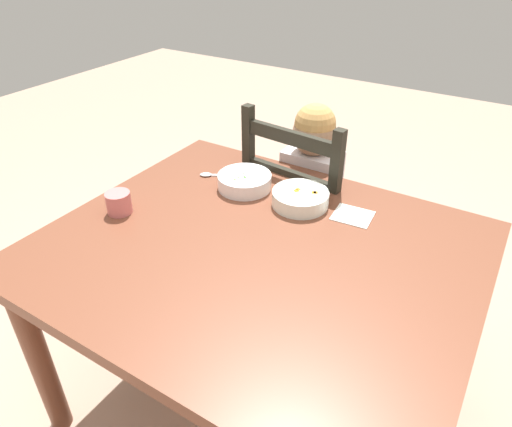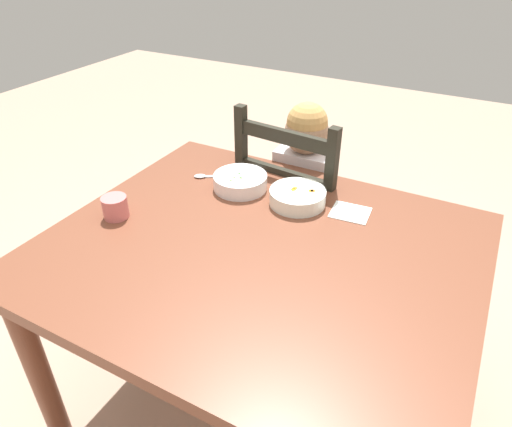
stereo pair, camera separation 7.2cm
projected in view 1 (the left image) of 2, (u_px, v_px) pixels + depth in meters
The scene contains 9 objects.
ground_plane at pixel (257, 398), 1.72m from camera, with size 8.00×8.00×0.00m, color tan.
dining_table at pixel (257, 271), 1.39m from camera, with size 1.23×1.04×0.71m.
dining_chair at pixel (305, 219), 1.94m from camera, with size 0.46×0.46×0.94m.
child_figure at pixel (308, 184), 1.84m from camera, with size 0.32×0.31×0.94m.
bowl_of_peas at pixel (245, 181), 1.62m from camera, with size 0.19×0.19×0.05m.
bowl_of_carrots at pixel (300, 198), 1.52m from camera, with size 0.19×0.19×0.05m.
spoon at pixel (211, 175), 1.70m from camera, with size 0.13×0.09×0.01m.
drinking_cup at pixel (119, 203), 1.48m from camera, with size 0.08×0.08×0.07m, color #D66F6E.
paper_napkin at pixel (353, 216), 1.47m from camera, with size 0.12×0.11×0.00m, color white.
Camera 1 is at (0.56, -0.92, 1.51)m, focal length 32.41 mm.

